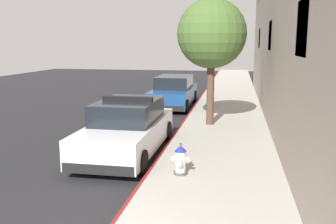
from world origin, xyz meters
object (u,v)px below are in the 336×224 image
(fire_hydrant, at_px, (180,160))
(parked_car_silver_ahead, at_px, (174,92))
(police_cruiser, at_px, (128,128))
(street_tree, at_px, (212,34))

(fire_hydrant, bearing_deg, parked_car_silver_ahead, 100.53)
(police_cruiser, distance_m, fire_hydrant, 2.71)
(police_cruiser, height_order, parked_car_silver_ahead, police_cruiser)
(police_cruiser, xyz_separation_m, fire_hydrant, (1.87, -1.95, -0.23))
(street_tree, bearing_deg, parked_car_silver_ahead, 115.18)
(police_cruiser, xyz_separation_m, street_tree, (2.14, 3.70, 2.78))
(fire_hydrant, relative_size, street_tree, 0.16)
(parked_car_silver_ahead, relative_size, street_tree, 1.04)
(police_cruiser, bearing_deg, street_tree, 60.04)
(parked_car_silver_ahead, distance_m, street_tree, 5.85)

